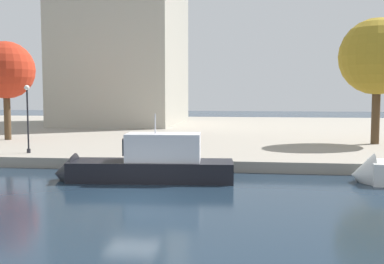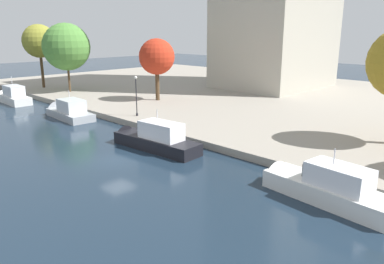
# 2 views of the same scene
# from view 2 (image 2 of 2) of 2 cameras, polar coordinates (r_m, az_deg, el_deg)

# --- Properties ---
(ground_plane) EXTENTS (220.00, 220.00, 0.00)m
(ground_plane) POSITION_cam_2_polar(r_m,az_deg,el_deg) (33.07, -11.22, -4.19)
(ground_plane) COLOR #192838
(dock_promenade) EXTENTS (120.00, 55.00, 0.70)m
(dock_promenade) POSITION_cam_2_polar(r_m,az_deg,el_deg) (59.48, 17.99, 4.28)
(dock_promenade) COLOR gray
(dock_promenade) RESTS_ON ground_plane
(motor_yacht_0) EXTENTS (9.08, 2.75, 4.92)m
(motor_yacht_0) POSITION_cam_2_polar(r_m,az_deg,el_deg) (64.53, -25.53, 4.73)
(motor_yacht_0) COLOR silver
(motor_yacht_0) RESTS_ON ground_plane
(motor_yacht_1) EXTENTS (8.95, 3.37, 4.73)m
(motor_yacht_1) POSITION_cam_2_polar(r_m,az_deg,el_deg) (50.64, -18.26, 2.88)
(motor_yacht_1) COLOR #9EA3A8
(motor_yacht_1) RESTS_ON ground_plane
(motor_yacht_2) EXTENTS (10.40, 3.27, 4.68)m
(motor_yacht_2) POSITION_cam_2_polar(r_m,az_deg,el_deg) (35.67, -5.98, -1.28)
(motor_yacht_2) COLOR black
(motor_yacht_2) RESTS_ON ground_plane
(motor_yacht_3) EXTENTS (9.82, 3.48, 4.49)m
(motor_yacht_3) POSITION_cam_2_polar(r_m,az_deg,el_deg) (26.43, 18.87, -8.00)
(motor_yacht_3) COLOR silver
(motor_yacht_3) RESTS_ON ground_plane
(mooring_bollard_0) EXTENTS (0.31, 0.31, 0.70)m
(mooring_bollard_0) POSITION_cam_2_polar(r_m,az_deg,el_deg) (57.11, -18.03, 4.59)
(mooring_bollard_0) COLOR #2D2D33
(mooring_bollard_0) RESTS_ON dock_promenade
(mooring_bollard_1) EXTENTS (0.26, 0.26, 0.78)m
(mooring_bollard_1) POSITION_cam_2_polar(r_m,az_deg,el_deg) (55.16, -16.74, 4.39)
(mooring_bollard_1) COLOR #2D2D33
(mooring_bollard_1) RESTS_ON dock_promenade
(lamp_post) EXTENTS (0.37, 0.37, 4.84)m
(lamp_post) POSITION_cam_2_polar(r_m,az_deg,el_deg) (45.96, -8.43, 5.86)
(lamp_post) COLOR black
(lamp_post) RESTS_ON dock_promenade
(tree_0) EXTENTS (5.21, 5.21, 8.99)m
(tree_0) POSITION_cam_2_polar(r_m,az_deg,el_deg) (56.18, -5.53, 11.24)
(tree_0) COLOR #4C3823
(tree_0) RESTS_ON dock_promenade
(tree_2) EXTENTS (7.74, 7.74, 11.30)m
(tree_2) POSITION_cam_2_polar(r_m,az_deg,el_deg) (67.12, -18.42, 12.06)
(tree_2) COLOR #4C3823
(tree_2) RESTS_ON dock_promenade
(tree_5) EXTENTS (5.85, 5.85, 11.17)m
(tree_5) POSITION_cam_2_polar(r_m,az_deg,el_deg) (73.76, -21.90, 12.70)
(tree_5) COLOR #4C3823
(tree_5) RESTS_ON dock_promenade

